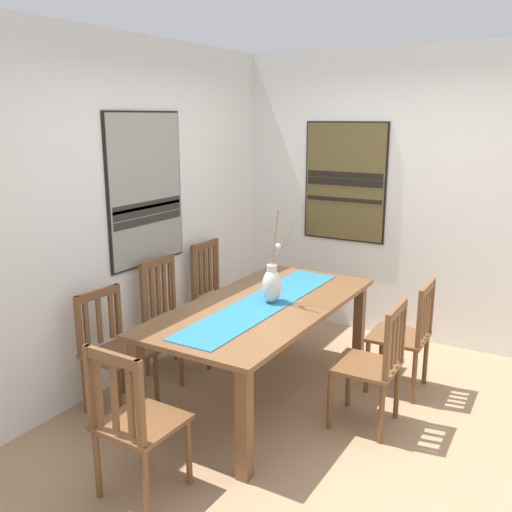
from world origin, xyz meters
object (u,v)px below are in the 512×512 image
dining_table (263,316)px  centerpiece_vase (272,284)px  chair_0 (216,292)px  chair_4 (171,315)px  chair_5 (114,349)px  chair_1 (407,333)px  chair_2 (134,421)px  painting_on_side_wall (345,182)px  painting_on_back_wall (146,190)px  chair_3 (374,363)px

dining_table → centerpiece_vase: centerpiece_vase is taller
chair_0 → chair_4: (-0.69, -0.02, -0.00)m
chair_5 → chair_1: bearing=-52.2°
centerpiece_vase → chair_2: 1.48m
chair_0 → chair_2: (-2.06, -0.88, -0.02)m
chair_4 → painting_on_side_wall: 2.13m
chair_2 → painting_on_back_wall: painting_on_back_wall is taller
chair_5 → chair_4: bearing=3.3°
painting_on_back_wall → chair_5: bearing=-159.1°
chair_1 → painting_on_side_wall: size_ratio=0.77×
chair_2 → chair_5: size_ratio=1.05×
chair_0 → chair_1: bearing=-91.1°
dining_table → chair_5: (-0.69, 0.85, -0.20)m
chair_0 → chair_3: 1.88m
chair_0 → painting_on_side_wall: painting_on_side_wall is taller
centerpiece_vase → chair_0: size_ratio=0.80×
chair_1 → chair_2: bearing=155.7°
chair_4 → painting_on_side_wall: bearing=-25.0°
chair_2 → painting_on_side_wall: size_ratio=0.81×
chair_0 → chair_5: 1.39m
chair_3 → chair_5: (-0.71, 1.70, -0.01)m
chair_4 → chair_5: 0.70m
painting_on_side_wall → dining_table: bearing=-177.1°
chair_4 → dining_table: bearing=-90.5°
chair_1 → painting_on_back_wall: bearing=107.1°
chair_1 → chair_3: chair_3 is taller
dining_table → chair_5: chair_5 is taller
chair_3 → chair_4: bearing=90.6°
chair_5 → painting_on_back_wall: size_ratio=0.71×
centerpiece_vase → dining_table: bearing=140.2°
chair_1 → painting_on_side_wall: 1.75m
chair_2 → chair_3: 1.64m
chair_3 → painting_on_side_wall: 2.18m
centerpiece_vase → chair_5: 1.24m
chair_0 → painting_on_back_wall: 1.23m
dining_table → centerpiece_vase: (0.05, -0.04, 0.24)m
chair_1 → chair_5: 2.20m
chair_0 → painting_on_back_wall: bearing=161.4°
chair_1 → chair_2: 2.22m
chair_2 → centerpiece_vase: bearing=-2.7°
chair_0 → chair_2: size_ratio=1.05×
centerpiece_vase → chair_5: (-0.74, 0.89, -0.44)m
chair_1 → painting_on_back_wall: painting_on_back_wall is taller
dining_table → chair_3: bearing=-88.3°
chair_3 → chair_5: 1.84m
painting_on_back_wall → chair_3: bearing=-90.5°
centerpiece_vase → chair_2: (-1.42, 0.07, -0.43)m
chair_5 → painting_on_back_wall: 1.31m
dining_table → chair_0: 1.15m
chair_1 → painting_on_back_wall: size_ratio=0.72×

